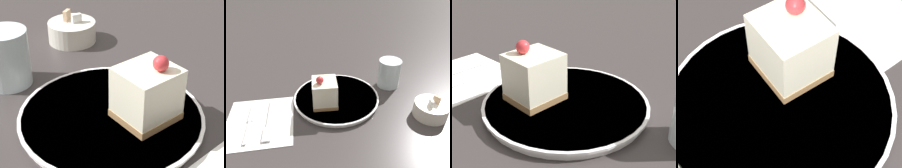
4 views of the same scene
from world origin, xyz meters
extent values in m
plane|color=#383333|center=(0.00, 0.00, 0.00)|extent=(4.00, 4.00, 0.00)
cylinder|color=white|center=(0.03, 0.03, 0.01)|extent=(0.26, 0.26, 0.02)
cylinder|color=white|center=(0.03, 0.03, 0.01)|extent=(0.27, 0.27, 0.00)
cube|color=#9E7547|center=(0.08, 0.05, 0.02)|extent=(0.09, 0.09, 0.01)
cube|color=white|center=(0.08, 0.05, 0.06)|extent=(0.09, 0.09, 0.07)
sphere|color=red|center=(0.09, 0.06, 0.10)|extent=(0.02, 0.02, 0.02)
cube|color=white|center=(0.27, 0.06, 0.00)|extent=(0.22, 0.24, 0.00)
cube|color=silver|center=(0.24, 0.04, 0.01)|extent=(0.03, 0.12, 0.00)
cube|color=silver|center=(0.29, 0.01, 0.01)|extent=(0.03, 0.09, 0.00)
camera|label=1|loc=(0.30, -0.31, 0.34)|focal=60.00mm
camera|label=2|loc=(0.22, 0.57, 0.42)|focal=35.00mm
camera|label=3|loc=(-0.21, 0.40, 0.27)|focal=50.00mm
camera|label=4|loc=(-0.13, -0.13, 0.38)|focal=60.00mm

